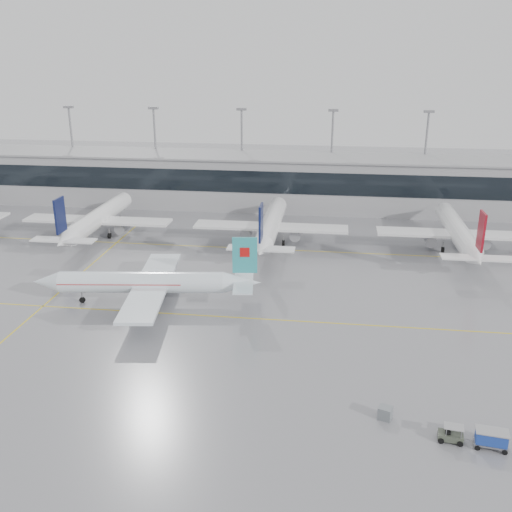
# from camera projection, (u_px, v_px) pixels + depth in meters

# --- Properties ---
(ground) EXTENTS (320.00, 320.00, 0.00)m
(ground) POSITION_uv_depth(u_px,v_px,m) (245.00, 318.00, 79.99)
(ground) COLOR gray
(ground) RESTS_ON ground
(taxi_line_main) EXTENTS (120.00, 0.25, 0.01)m
(taxi_line_main) POSITION_uv_depth(u_px,v_px,m) (245.00, 318.00, 79.99)
(taxi_line_main) COLOR gold
(taxi_line_main) RESTS_ON ground
(taxi_line_north) EXTENTS (120.00, 0.25, 0.01)m
(taxi_line_north) POSITION_uv_depth(u_px,v_px,m) (269.00, 249.00, 107.99)
(taxi_line_north) COLOR gold
(taxi_line_north) RESTS_ON ground
(taxi_line_cross) EXTENTS (0.25, 60.00, 0.01)m
(taxi_line_cross) POSITION_uv_depth(u_px,v_px,m) (85.00, 270.00, 97.73)
(taxi_line_cross) COLOR gold
(taxi_line_cross) RESTS_ON ground
(terminal) EXTENTS (180.00, 15.00, 12.00)m
(terminal) POSITION_uv_depth(u_px,v_px,m) (284.00, 182.00, 135.84)
(terminal) COLOR #939397
(terminal) RESTS_ON ground
(terminal_glass) EXTENTS (180.00, 0.20, 5.00)m
(terminal_glass) POSITION_uv_depth(u_px,v_px,m) (281.00, 183.00, 128.29)
(terminal_glass) COLOR black
(terminal_glass) RESTS_ON ground
(terminal_roof) EXTENTS (182.00, 16.00, 0.40)m
(terminal_roof) POSITION_uv_depth(u_px,v_px,m) (284.00, 156.00, 133.76)
(terminal_roof) COLOR gray
(terminal_roof) RESTS_ON ground
(light_masts) EXTENTS (156.40, 1.00, 22.60)m
(light_masts) POSITION_uv_depth(u_px,v_px,m) (286.00, 147.00, 138.97)
(light_masts) COLOR gray
(light_masts) RESTS_ON ground
(air_canada_jet) EXTENTS (33.78, 26.46, 10.30)m
(air_canada_jet) POSITION_uv_depth(u_px,v_px,m) (150.00, 283.00, 83.69)
(air_canada_jet) COLOR white
(air_canada_jet) RESTS_ON ground
(parked_jet_b) EXTENTS (29.64, 36.96, 11.72)m
(parked_jet_b) POSITION_uv_depth(u_px,v_px,m) (98.00, 218.00, 114.55)
(parked_jet_b) COLOR white
(parked_jet_b) RESTS_ON ground
(parked_jet_c) EXTENTS (29.64, 36.96, 11.72)m
(parked_jet_c) POSITION_uv_depth(u_px,v_px,m) (271.00, 225.00, 110.19)
(parked_jet_c) COLOR white
(parked_jet_c) RESTS_ON ground
(parked_jet_d) EXTENTS (29.64, 36.96, 11.72)m
(parked_jet_d) POSITION_uv_depth(u_px,v_px,m) (458.00, 232.00, 105.82)
(parked_jet_d) COLOR white
(parked_jet_d) RESTS_ON ground
(baggage_tug) EXTENTS (3.55, 1.74, 1.69)m
(baggage_tug) POSITION_uv_depth(u_px,v_px,m) (451.00, 436.00, 54.46)
(baggage_tug) COLOR #41473A
(baggage_tug) RESTS_ON ground
(baggage_cart) EXTENTS (3.18, 2.05, 1.85)m
(baggage_cart) POSITION_uv_depth(u_px,v_px,m) (491.00, 438.00, 53.40)
(baggage_cart) COLOR gray
(baggage_cart) RESTS_ON ground
(gse_unit) EXTENTS (1.66, 1.61, 1.32)m
(gse_unit) POSITION_uv_depth(u_px,v_px,m) (385.00, 413.00, 57.80)
(gse_unit) COLOR slate
(gse_unit) RESTS_ON ground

